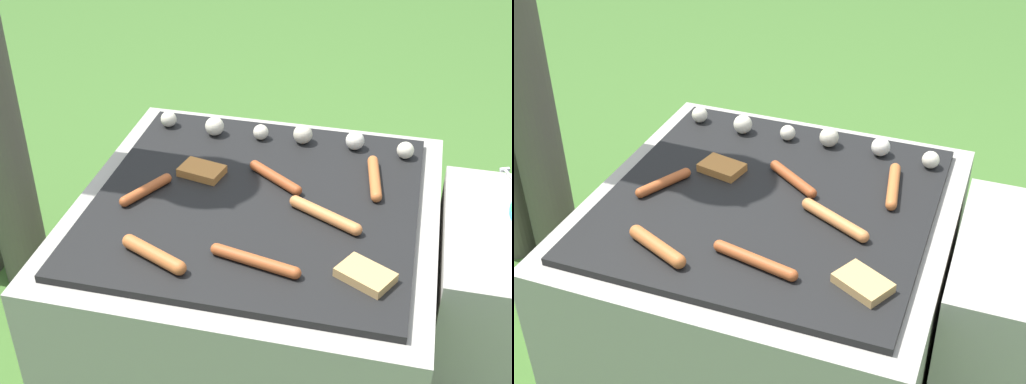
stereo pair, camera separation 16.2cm
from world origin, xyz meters
The scene contains 11 objects.
ground_plane centered at (0.00, 0.00, 0.00)m, with size 14.00×14.00×0.00m, color #3D6628.
grill centered at (0.00, 0.00, 0.20)m, with size 0.83×0.83×0.41m.
sausage_back_right centered at (0.03, 0.08, 0.42)m, with size 0.15×0.11×0.02m.
sausage_back_left centered at (0.17, -0.04, 0.42)m, with size 0.17×0.10×0.03m.
sausage_front_left centered at (-0.25, -0.04, 0.42)m, with size 0.08×0.14×0.02m.
sausage_back_center centered at (0.05, -0.23, 0.42)m, with size 0.20×0.06×0.03m.
sausage_front_center centered at (-0.15, -0.26, 0.43)m, with size 0.16×0.09×0.03m.
sausage_front_right centered at (0.26, 0.13, 0.42)m, with size 0.05×0.18×0.03m.
bread_slice_right centered at (-0.15, 0.07, 0.42)m, with size 0.12×0.09×0.02m.
bread_slice_center centered at (0.27, -0.22, 0.42)m, with size 0.13×0.11×0.02m.
mushroom_row centered at (0.01, 0.28, 0.43)m, with size 0.67×0.06×0.05m.
Camera 2 is at (0.47, -1.27, 1.33)m, focal length 50.00 mm.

